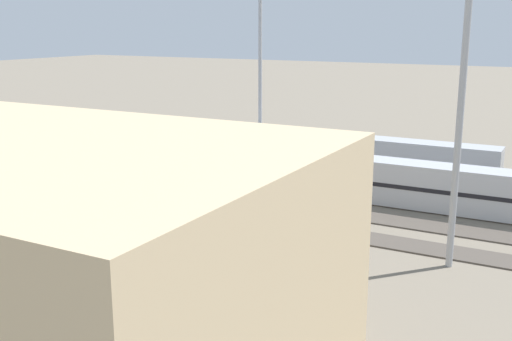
{
  "coord_description": "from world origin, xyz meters",
  "views": [
    {
      "loc": [
        -33.32,
        52.02,
        15.48
      ],
      "look_at": [
        -7.19,
        3.78,
        2.5
      ],
      "focal_mm": 43.29,
      "sensor_mm": 36.0,
      "label": 1
    }
  ],
  "objects_px": {
    "train_on_track_3": "(52,152)",
    "light_mast_1": "(467,26)",
    "train_on_track_2": "(242,164)",
    "train_on_track_0": "(281,146)"
  },
  "relations": [
    {
      "from": "train_on_track_3",
      "to": "light_mast_1",
      "type": "height_order",
      "value": "light_mast_1"
    },
    {
      "from": "train_on_track_2",
      "to": "light_mast_1",
      "type": "height_order",
      "value": "light_mast_1"
    },
    {
      "from": "train_on_track_3",
      "to": "train_on_track_2",
      "type": "xyz_separation_m",
      "value": [
        -20.79,
        -5.0,
        -0.01
      ]
    },
    {
      "from": "train_on_track_3",
      "to": "light_mast_1",
      "type": "xyz_separation_m",
      "value": [
        -43.63,
        7.51,
        13.4
      ]
    },
    {
      "from": "train_on_track_0",
      "to": "light_mast_1",
      "type": "distance_m",
      "value": 35.08
    },
    {
      "from": "train_on_track_2",
      "to": "train_on_track_0",
      "type": "height_order",
      "value": "same"
    },
    {
      "from": "train_on_track_2",
      "to": "train_on_track_3",
      "type": "bearing_deg",
      "value": 13.53
    },
    {
      "from": "train_on_track_2",
      "to": "light_mast_1",
      "type": "bearing_deg",
      "value": 151.31
    },
    {
      "from": "light_mast_1",
      "to": "train_on_track_3",
      "type": "bearing_deg",
      "value": -9.76
    },
    {
      "from": "train_on_track_3",
      "to": "train_on_track_2",
      "type": "relative_size",
      "value": 0.39
    }
  ]
}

